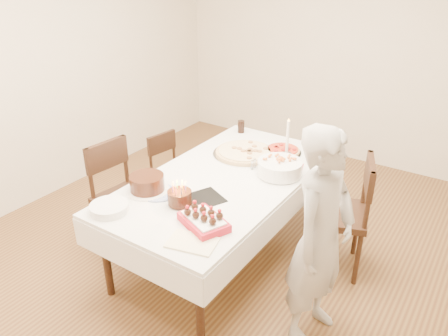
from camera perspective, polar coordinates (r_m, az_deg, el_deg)
The scene contains 22 objects.
floor at distance 4.01m, azimuth 1.25°, elevation -10.56°, with size 5.00×5.00×0.00m, color #51301B.
wall_back at distance 5.59m, azimuth 15.85°, elevation 14.48°, with size 4.50×0.04×2.70m, color beige.
wall_left at distance 4.92m, azimuth -21.76°, elevation 12.10°, with size 0.04×5.00×2.70m, color beige.
dining_table at distance 3.77m, azimuth -0.00°, elevation -6.27°, with size 1.14×2.14×0.75m, color silver.
chair_right_savory at distance 3.67m, azimuth 14.34°, elevation -5.80°, with size 0.52×0.52×1.01m, color black, non-canonical shape.
chair_left_savory at distance 4.43m, azimuth -6.52°, elevation -0.79°, with size 0.41×0.41×0.80m, color black, non-canonical shape.
chair_left_dessert at distance 3.87m, azimuth -12.61°, elevation -4.00°, with size 0.50×0.50×0.99m, color black, non-canonical shape.
person at distance 2.88m, azimuth 12.51°, elevation -9.04°, with size 0.56×0.37×1.54m, color #A49F9B.
pizza_white at distance 3.99m, azimuth 2.70°, elevation 2.07°, with size 0.58×0.58×0.04m, color beige.
pizza_pepperoni at distance 4.05m, azimuth 7.65°, elevation 2.26°, with size 0.34×0.34×0.04m, color red.
red_placemat at distance 3.78m, azimuth 8.49°, elevation -0.02°, with size 0.23×0.23×0.01m, color #B21E1E.
pasta_bowl at distance 3.62m, azimuth 7.28°, elevation 0.04°, with size 0.37×0.37×0.12m, color white.
taper_candle at distance 3.83m, azimuth 8.27°, elevation 3.65°, with size 0.09×0.09×0.40m, color white.
shaker_pair at distance 3.71m, azimuth 3.72°, elevation 0.39°, with size 0.07×0.07×0.08m, color white, non-canonical shape.
cola_glass at distance 4.47m, azimuth 2.25°, elevation 5.43°, with size 0.07×0.07×0.13m, color black.
layer_cake at distance 3.41m, azimuth -10.02°, elevation -1.97°, with size 0.34×0.34×0.13m, color black.
cake_board at distance 3.29m, azimuth -2.59°, elevation -4.03°, with size 0.26×0.26×0.01m, color black.
birthday_cake at distance 3.18m, azimuth -5.84°, elevation -3.32°, with size 0.18×0.18×0.17m, color #3A1B10.
strawberry_box at distance 2.96m, azimuth -2.68°, elevation -6.85°, with size 0.34×0.23×0.08m, color #A71322, non-canonical shape.
box_lid at distance 2.82m, azimuth -4.16°, elevation -9.78°, with size 0.31×0.21×0.03m, color beige.
plate_stack at distance 3.22m, azimuth -14.75°, elevation -5.03°, with size 0.28×0.28×0.06m, color white.
china_plate at distance 3.39m, azimuth -8.53°, elevation -3.22°, with size 0.28×0.28×0.01m, color white.
Camera 1 is at (1.71, -2.71, 2.41)m, focal length 35.00 mm.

